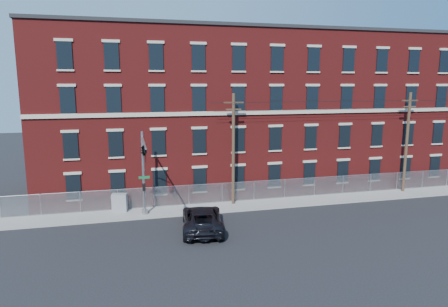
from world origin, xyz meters
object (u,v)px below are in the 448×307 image
Objects in this scene: traffic_signal_mast at (144,158)px; utility_cabinet at (120,203)px; utility_pole_near at (233,147)px; pickup_truck at (202,219)px.

traffic_signal_mast is 6.09m from utility_cabinet.
utility_pole_near is 10.97m from utility_cabinet.
traffic_signal_mast reaches higher than utility_cabinet.
utility_pole_near reaches higher than traffic_signal_mast.
traffic_signal_mast is 6.44m from pickup_truck.
traffic_signal_mast reaches higher than pickup_truck.
utility_pole_near reaches higher than pickup_truck.
utility_pole_near is at bearing 12.47° from utility_cabinet.
pickup_truck is at bearing -29.50° from utility_cabinet.
utility_pole_near is at bearing -117.38° from pickup_truck.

